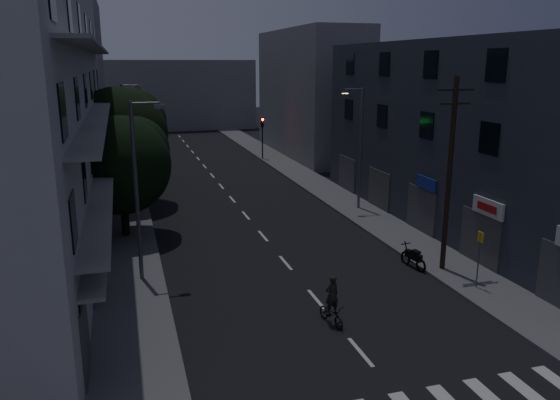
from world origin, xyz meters
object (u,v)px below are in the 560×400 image
bus_stop_sign (479,249)px  motorcycle (413,258)px  utility_pole (449,172)px  cyclist (332,308)px

bus_stop_sign → motorcycle: 3.73m
bus_stop_sign → utility_pole: bearing=94.3°
utility_pole → bus_stop_sign: size_ratio=3.56×
motorcycle → utility_pole: bearing=-43.9°
utility_pole → bus_stop_sign: (0.18, -2.40, -2.98)m
utility_pole → bus_stop_sign: utility_pole is taller
utility_pole → cyclist: 9.02m
bus_stop_sign → cyclist: (-7.29, -1.22, -1.22)m
motorcycle → bus_stop_sign: bearing=-76.5°
utility_pole → cyclist: bearing=-153.0°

